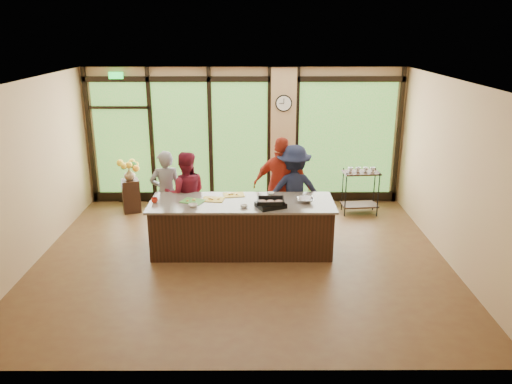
{
  "coord_description": "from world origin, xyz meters",
  "views": [
    {
      "loc": [
        0.22,
        -7.85,
        3.79
      ],
      "look_at": [
        0.25,
        0.4,
        1.06
      ],
      "focal_mm": 35.0,
      "sensor_mm": 36.0,
      "label": 1
    }
  ],
  "objects_px": {
    "cook_right": "(294,191)",
    "island_base": "(242,227)",
    "flower_stand": "(131,196)",
    "cook_left": "(166,193)",
    "roasting_pan": "(271,205)",
    "bar_cart": "(360,186)"
  },
  "relations": [
    {
      "from": "cook_left",
      "to": "flower_stand",
      "type": "bearing_deg",
      "value": -66.01
    },
    {
      "from": "cook_right",
      "to": "roasting_pan",
      "type": "height_order",
      "value": "cook_right"
    },
    {
      "from": "cook_right",
      "to": "flower_stand",
      "type": "bearing_deg",
      "value": -26.5
    },
    {
      "from": "flower_stand",
      "to": "cook_right",
      "type": "bearing_deg",
      "value": -39.47
    },
    {
      "from": "flower_stand",
      "to": "cook_left",
      "type": "bearing_deg",
      "value": -69.87
    },
    {
      "from": "island_base",
      "to": "flower_stand",
      "type": "height_order",
      "value": "island_base"
    },
    {
      "from": "island_base",
      "to": "roasting_pan",
      "type": "bearing_deg",
      "value": -29.67
    },
    {
      "from": "island_base",
      "to": "bar_cart",
      "type": "xyz_separation_m",
      "value": [
        2.46,
        1.87,
        0.17
      ]
    },
    {
      "from": "cook_left",
      "to": "bar_cart",
      "type": "height_order",
      "value": "cook_left"
    },
    {
      "from": "cook_left",
      "to": "flower_stand",
      "type": "height_order",
      "value": "cook_left"
    },
    {
      "from": "roasting_pan",
      "to": "island_base",
      "type": "bearing_deg",
      "value": 125.87
    },
    {
      "from": "island_base",
      "to": "cook_left",
      "type": "xyz_separation_m",
      "value": [
        -1.45,
        0.8,
        0.38
      ]
    },
    {
      "from": "flower_stand",
      "to": "island_base",
      "type": "bearing_deg",
      "value": -58.65
    },
    {
      "from": "island_base",
      "to": "bar_cart",
      "type": "distance_m",
      "value": 3.1
    },
    {
      "from": "cook_left",
      "to": "bar_cart",
      "type": "distance_m",
      "value": 4.06
    },
    {
      "from": "cook_left",
      "to": "cook_right",
      "type": "height_order",
      "value": "cook_right"
    },
    {
      "from": "flower_stand",
      "to": "bar_cart",
      "type": "bearing_deg",
      "value": -20.77
    },
    {
      "from": "cook_right",
      "to": "bar_cart",
      "type": "distance_m",
      "value": 1.89
    },
    {
      "from": "cook_right",
      "to": "bar_cart",
      "type": "xyz_separation_m",
      "value": [
        1.5,
        1.12,
        -0.26
      ]
    },
    {
      "from": "cook_right",
      "to": "island_base",
      "type": "bearing_deg",
      "value": 31.75
    },
    {
      "from": "cook_left",
      "to": "roasting_pan",
      "type": "bearing_deg",
      "value": 135.47
    },
    {
      "from": "bar_cart",
      "to": "cook_right",
      "type": "bearing_deg",
      "value": -148.44
    }
  ]
}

